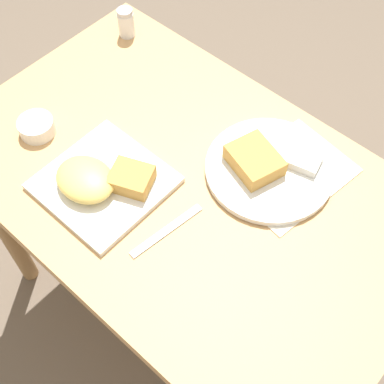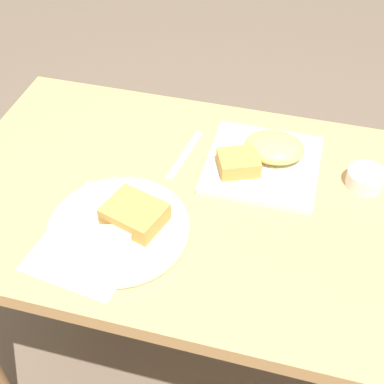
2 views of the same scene
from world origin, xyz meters
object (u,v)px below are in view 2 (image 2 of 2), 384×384
plate_oval_far (121,226)px  butter_knife (185,154)px  plate_square_near (264,158)px  sauce_ramekin (366,178)px

plate_oval_far → butter_knife: (-0.06, -0.26, -0.02)m
plate_square_near → sauce_ramekin: size_ratio=3.00×
sauce_ramekin → plate_oval_far: bearing=29.9°
plate_oval_far → butter_knife: 0.26m
plate_square_near → butter_knife: 0.18m
sauce_ramekin → butter_knife: size_ratio=0.46×
plate_square_near → butter_knife: size_ratio=1.38×
sauce_ramekin → butter_knife: (0.40, 0.01, -0.02)m
plate_oval_far → sauce_ramekin: 0.53m
sauce_ramekin → butter_knife: bearing=1.0°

